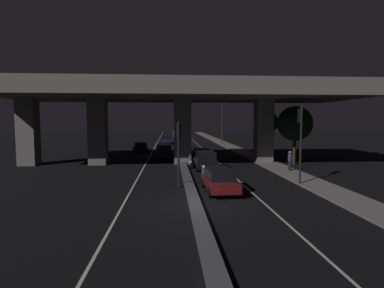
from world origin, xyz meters
TOP-DOWN VIEW (x-y plane):
  - ground_plane at (0.00, 0.00)m, footprint 200.00×200.00m
  - lane_line_left_inner at (-3.88, 35.00)m, footprint 0.12×126.00m
  - lane_line_right_inner at (3.88, 35.00)m, footprint 0.12×126.00m
  - median_divider at (0.00, 35.00)m, footprint 0.66×126.00m
  - sidewalk_right at (8.92, 28.00)m, footprint 2.40×126.00m
  - elevated_overpass at (-0.37, 15.70)m, footprint 36.26×13.00m
  - traffic_light_left_of_median at (-0.73, 4.65)m, footprint 0.30×0.49m
  - traffic_light_right_of_median at (7.82, 4.64)m, footprint 0.30×0.49m
  - street_lamp at (8.11, 39.92)m, footprint 2.52×0.32m
  - car_dark_red_lead at (1.86, 3.01)m, footprint 2.04×4.31m
  - car_black_second at (1.99, 11.84)m, footprint 2.07×4.26m
  - car_black_third at (2.24, 18.10)m, footprint 2.04×4.02m
  - car_black_lead_oncoming at (-1.99, 19.74)m, footprint 2.05×4.21m
  - car_dark_blue_second_oncoming at (-5.56, 28.01)m, footprint 2.12×4.47m
  - car_dark_blue_third_oncoming at (-2.12, 41.69)m, footprint 2.08×4.76m
  - motorcycle_red_filtering_near at (1.06, 5.03)m, footprint 0.33×1.82m
  - motorcycle_white_filtering_mid at (0.65, 12.90)m, footprint 0.33×1.82m
  - motorcycle_blue_filtering_far at (1.03, 21.11)m, footprint 0.33×1.85m
  - pedestrian_on_sidewalk at (9.28, 9.89)m, footprint 0.34×0.34m
  - roadside_tree_kerbside_near at (11.41, 14.00)m, footprint 3.54×3.54m
  - roadside_tree_kerbside_mid at (11.31, 23.00)m, footprint 3.21×3.21m

SIDE VIEW (x-z plane):
  - ground_plane at x=0.00m, z-range 0.00..0.00m
  - lane_line_left_inner at x=-3.88m, z-range 0.00..0.00m
  - lane_line_right_inner at x=3.88m, z-range 0.00..0.00m
  - sidewalk_right at x=8.92m, z-range 0.00..0.13m
  - median_divider at x=0.00m, z-range 0.00..0.24m
  - motorcycle_blue_filtering_far at x=1.03m, z-range -0.10..1.28m
  - motorcycle_white_filtering_mid at x=0.65m, z-range -0.10..1.32m
  - motorcycle_red_filtering_near at x=1.06m, z-range -0.10..1.32m
  - car_black_third at x=2.24m, z-range 0.01..1.41m
  - car_dark_blue_second_oncoming at x=-5.56m, z-range 0.04..1.44m
  - car_dark_red_lead at x=1.86m, z-range 0.04..1.54m
  - car_dark_blue_third_oncoming at x=-2.12m, z-range 0.03..1.56m
  - car_black_second at x=1.99m, z-range 0.03..1.69m
  - car_black_lead_oncoming at x=-1.99m, z-range 0.02..1.73m
  - pedestrian_on_sidewalk at x=9.28m, z-range 0.14..1.86m
  - traffic_light_left_of_median at x=-0.73m, z-range 0.83..5.34m
  - traffic_light_right_of_median at x=7.82m, z-range 1.00..6.58m
  - roadside_tree_kerbside_near at x=11.41m, z-range 1.21..7.21m
  - roadside_tree_kerbside_mid at x=11.31m, z-range 1.32..7.23m
  - street_lamp at x=8.11m, z-range 0.76..9.18m
  - elevated_overpass at x=-0.37m, z-range 2.56..11.74m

